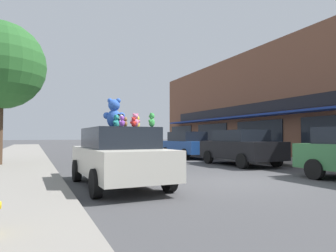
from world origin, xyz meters
name	(u,v)px	position (x,y,z in m)	size (l,w,h in m)	color
ground_plane	(235,182)	(0.00, 0.00, 0.00)	(260.00, 260.00, 0.00)	#424244
storefront_row	(315,105)	(13.51, 8.37, 3.68)	(11.70, 28.41, 7.38)	brown
plush_art_car	(118,156)	(-3.37, 0.63, 0.82)	(2.00, 4.40, 1.56)	beige
teddy_bear_giant	(114,114)	(-3.45, 0.79, 1.96)	(0.62, 0.45, 0.82)	blue
teddy_bear_yellow	(137,122)	(-2.71, 1.03, 1.75)	(0.25, 0.26, 0.38)	yellow
teddy_bear_white	(121,121)	(-3.49, -0.11, 1.71)	(0.17, 0.23, 0.30)	white
teddy_bear_red	(134,122)	(-3.26, -0.39, 1.68)	(0.17, 0.11, 0.24)	red
teddy_bear_brown	(125,122)	(-3.42, -0.23, 1.68)	(0.17, 0.16, 0.24)	olive
teddy_bear_green	(152,120)	(-2.82, -0.45, 1.73)	(0.23, 0.23, 0.35)	green
teddy_bear_black	(121,121)	(-3.31, 0.60, 1.75)	(0.28, 0.18, 0.39)	black
teddy_bear_teal	(116,121)	(-3.45, 0.54, 1.73)	(0.23, 0.24, 0.35)	teal
teddy_bear_purple	(122,121)	(-3.54, -0.38, 1.69)	(0.19, 0.15, 0.26)	purple
teddy_bear_pink	(135,120)	(-3.15, -0.19, 1.73)	(0.25, 0.15, 0.35)	pink
parked_car_far_center	(240,147)	(3.36, 4.08, 0.85)	(2.05, 4.23, 1.64)	black
parked_car_far_right	(187,144)	(3.36, 9.44, 0.86)	(1.87, 4.35, 1.64)	#1E4793
street_tree	(0,65)	(-6.83, 7.43, 4.41)	(3.80, 3.80, 6.19)	#473323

